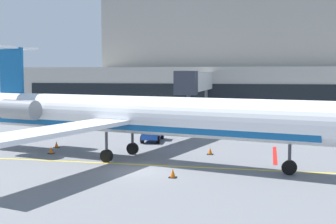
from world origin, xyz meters
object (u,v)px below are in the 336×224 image
at_px(regional_jet, 130,115).
at_px(belt_loader, 153,130).
at_px(pushback_tractor, 174,120).
at_px(fuel_tank, 127,110).

bearing_deg(regional_jet, belt_loader, 94.60).
xyz_separation_m(pushback_tractor, belt_loader, (-0.00, -9.70, -0.03)).
distance_m(regional_jet, belt_loader, 9.77).
xyz_separation_m(regional_jet, pushback_tractor, (-0.76, 19.17, -2.25)).
relative_size(pushback_tractor, fuel_tank, 0.51).
distance_m(regional_jet, fuel_tank, 28.23).
distance_m(regional_jet, pushback_tractor, 19.31).
relative_size(regional_jet, belt_loader, 8.07).
bearing_deg(fuel_tank, pushback_tractor, -43.03).
distance_m(pushback_tractor, belt_loader, 9.70).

